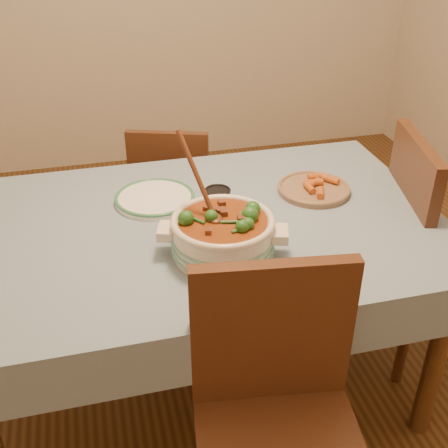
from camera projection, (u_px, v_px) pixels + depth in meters
name	position (u px, v px, depth m)	size (l,w,h in m)	color
floor	(205.00, 379.00, 2.32)	(4.50, 4.50, 0.00)	#472914
dining_table	(202.00, 245.00, 1.98)	(1.68, 1.08, 0.76)	brown
stew_casserole	(223.00, 232.00, 1.73)	(0.41, 0.39, 0.38)	beige
white_plate	(155.00, 198.00, 2.06)	(0.33, 0.33, 0.03)	white
condiment_bowl	(218.00, 195.00, 2.05)	(0.12, 0.12, 0.05)	black
fried_plate	(314.00, 188.00, 2.12)	(0.35, 0.35, 0.05)	#9D7657
chair_far	(173.00, 191.00, 2.77)	(0.48, 0.48, 0.80)	#502C18
chair_near	(277.00, 412.00, 1.51)	(0.50, 0.50, 0.95)	#502C18
chair_right	(431.00, 241.00, 2.20)	(0.55, 0.55, 0.98)	#502C18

